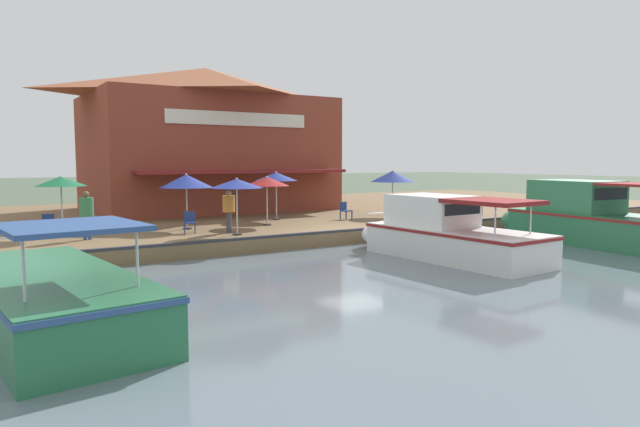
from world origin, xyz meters
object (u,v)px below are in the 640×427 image
patio_umbrella_by_entrance (276,177)px  motorboat_distant_upstream (41,291)px  patio_umbrella_back_row (61,182)px  tree_behind_restaurant (156,135)px  patio_umbrella_far_corner (267,181)px  person_near_entrance (229,206)px  person_mid_patio (86,209)px  cafe_chair_mid_patio (476,206)px  cafe_chair_back_row_seat (345,210)px  patio_umbrella_mid_patio_right (237,184)px  patio_umbrella_mid_patio_left (393,176)px  patio_umbrella_near_quay_edge (186,181)px  waterfront_restaurant (207,138)px  cafe_chair_facing_river (49,224)px  cafe_chair_beside_entrance (190,221)px  motorboat_second_along (439,234)px  cafe_chair_far_corner_seat (401,206)px  motorboat_far_downstream (582,220)px

patio_umbrella_by_entrance → motorboat_distant_upstream: patio_umbrella_by_entrance is taller
patio_umbrella_back_row → tree_behind_restaurant: (-12.27, 7.15, 2.35)m
patio_umbrella_far_corner → person_near_entrance: 3.03m
person_mid_patio → person_near_entrance: 5.22m
person_near_entrance → cafe_chair_mid_patio: bearing=89.5°
patio_umbrella_far_corner → cafe_chair_back_row_seat: bearing=93.3°
cafe_chair_mid_patio → motorboat_distant_upstream: motorboat_distant_upstream is taller
patio_umbrella_back_row → cafe_chair_mid_patio: size_ratio=2.72×
person_mid_patio → patio_umbrella_mid_patio_right: bearing=71.8°
patio_umbrella_mid_patio_left → patio_umbrella_near_quay_edge: patio_umbrella_mid_patio_left is taller
tree_behind_restaurant → patio_umbrella_mid_patio_left: bearing=33.4°
patio_umbrella_mid_patio_right → waterfront_restaurant: bearing=164.0°
patio_umbrella_by_entrance → person_mid_patio: 9.47m
patio_umbrella_near_quay_edge → person_near_entrance: size_ratio=1.36×
cafe_chair_back_row_seat → cafe_chair_facing_river: 13.06m
waterfront_restaurant → patio_umbrella_back_row: waterfront_restaurant is taller
waterfront_restaurant → patio_umbrella_by_entrance: size_ratio=5.87×
patio_umbrella_by_entrance → cafe_chair_mid_patio: (3.54, 9.92, -1.61)m
patio_umbrella_back_row → cafe_chair_beside_entrance: patio_umbrella_back_row is taller
patio_umbrella_back_row → person_mid_patio: size_ratio=1.31×
patio_umbrella_by_entrance → cafe_chair_back_row_seat: (1.63, 2.91, -1.61)m
motorboat_second_along → cafe_chair_beside_entrance: bearing=-136.8°
cafe_chair_far_corner_seat → motorboat_second_along: bearing=-32.6°
patio_umbrella_far_corner → motorboat_second_along: 8.49m
cafe_chair_back_row_seat → person_near_entrance: (1.77, -6.83, 0.59)m
cafe_chair_facing_river → cafe_chair_mid_patio: same height
cafe_chair_beside_entrance → motorboat_far_downstream: 16.07m
cafe_chair_facing_river → person_mid_patio: size_ratio=0.48×
patio_umbrella_far_corner → patio_umbrella_near_quay_edge: bearing=-97.9°
cafe_chair_far_corner_seat → cafe_chair_beside_entrance: bearing=-83.3°
patio_umbrella_by_entrance → cafe_chair_mid_patio: 10.65m
patio_umbrella_mid_patio_left → cafe_chair_back_row_seat: patio_umbrella_mid_patio_left is taller
patio_umbrella_far_corner → cafe_chair_mid_patio: 11.59m
patio_umbrella_mid_patio_right → motorboat_far_downstream: patio_umbrella_mid_patio_right is taller
patio_umbrella_mid_patio_left → cafe_chair_far_corner_seat: 1.86m
patio_umbrella_near_quay_edge → motorboat_far_downstream: bearing=57.3°
patio_umbrella_by_entrance → tree_behind_restaurant: size_ratio=0.36×
motorboat_second_along → person_near_entrance: bearing=-140.4°
cafe_chair_facing_river → cafe_chair_mid_patio: 20.23m
tree_behind_restaurant → person_mid_patio: bearing=-25.7°
patio_umbrella_mid_patio_right → patio_umbrella_near_quay_edge: bearing=-160.5°
patio_umbrella_mid_patio_right → tree_behind_restaurant: size_ratio=0.34×
waterfront_restaurant → cafe_chair_far_corner_seat: waterfront_restaurant is taller
patio_umbrella_far_corner → motorboat_distant_upstream: 13.80m
patio_umbrella_by_entrance → motorboat_far_downstream: size_ratio=0.26×
motorboat_distant_upstream → motorboat_second_along: (-1.42, 12.82, 0.18)m
patio_umbrella_far_corner → cafe_chair_facing_river: patio_umbrella_far_corner is taller
cafe_chair_back_row_seat → motorboat_second_along: 8.26m
patio_umbrella_mid_patio_left → tree_behind_restaurant: size_ratio=0.37×
cafe_chair_back_row_seat → tree_behind_restaurant: (-12.62, -5.47, 3.96)m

